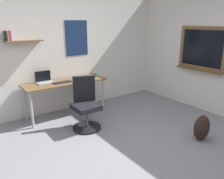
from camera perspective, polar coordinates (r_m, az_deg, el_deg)
ground_plane at (r=3.45m, az=7.02°, el=-16.67°), size 5.20×5.20×0.00m
wall_back at (r=4.98m, az=-12.11°, el=9.63°), size 5.00×0.30×2.60m
desk at (r=4.71m, az=-11.78°, el=1.22°), size 1.68×0.57×0.73m
office_chair at (r=4.15m, az=-6.66°, el=-4.32°), size 0.53×0.55×0.95m
laptop at (r=4.67m, az=-16.78°, el=2.31°), size 0.31×0.21×0.23m
keyboard at (r=4.59m, az=-12.42°, el=1.83°), size 0.37×0.13×0.02m
computer_mouse at (r=4.71m, az=-9.31°, el=2.45°), size 0.10×0.06×0.03m
coffee_mug at (r=5.00m, az=-4.03°, el=3.82°), size 0.08×0.08×0.09m
backpack at (r=4.05m, az=21.74°, el=-8.97°), size 0.32×0.22×0.43m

